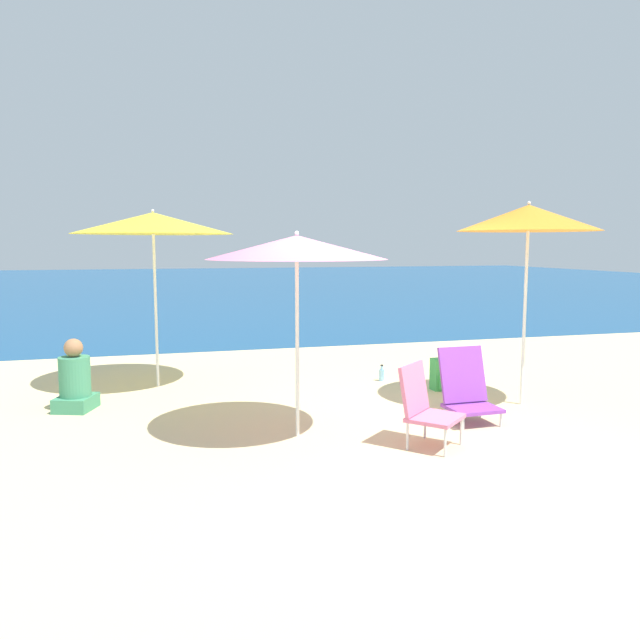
% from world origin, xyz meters
% --- Properties ---
extents(ground_plane, '(60.00, 60.00, 0.00)m').
position_xyz_m(ground_plane, '(0.00, 0.00, 0.00)').
color(ground_plane, beige).
extents(sea_water, '(60.00, 40.00, 0.01)m').
position_xyz_m(sea_water, '(0.00, 25.23, 0.00)').
color(sea_water, navy).
rests_on(sea_water, ground).
extents(beach_umbrella_yellow, '(2.03, 2.03, 2.30)m').
position_xyz_m(beach_umbrella_yellow, '(-1.91, 2.72, 2.12)').
color(beach_umbrella_yellow, white).
rests_on(beach_umbrella_yellow, ground).
extents(beach_umbrella_orange, '(1.59, 1.59, 2.33)m').
position_xyz_m(beach_umbrella_orange, '(2.15, 0.61, 2.14)').
color(beach_umbrella_orange, white).
rests_on(beach_umbrella_orange, ground).
extents(beach_umbrella_pink, '(1.72, 1.72, 1.97)m').
position_xyz_m(beach_umbrella_pink, '(-0.64, 0.14, 1.82)').
color(beach_umbrella_pink, white).
rests_on(beach_umbrella_pink, ground).
extents(beach_chair_pink, '(0.68, 0.68, 0.76)m').
position_xyz_m(beach_chair_pink, '(0.41, -0.47, 0.40)').
color(beach_chair_pink, silver).
rests_on(beach_chair_pink, ground).
extents(beach_chair_purple, '(0.52, 0.56, 0.77)m').
position_xyz_m(beach_chair_purple, '(1.20, 0.18, 0.34)').
color(beach_chair_purple, silver).
rests_on(beach_chair_purple, ground).
extents(person_seated_near, '(0.50, 0.54, 0.81)m').
position_xyz_m(person_seated_near, '(-2.82, 1.74, 0.32)').
color(person_seated_near, '#3F8C66').
rests_on(person_seated_near, ground).
extents(backpack_green, '(0.26, 0.21, 0.40)m').
position_xyz_m(backpack_green, '(1.59, 1.53, 0.20)').
color(backpack_green, '#47B756').
rests_on(backpack_green, ground).
extents(backpack_teal, '(0.26, 0.20, 0.34)m').
position_xyz_m(backpack_teal, '(2.06, 1.88, 0.17)').
color(backpack_teal, teal).
rests_on(backpack_teal, ground).
extents(water_bottle, '(0.07, 0.07, 0.22)m').
position_xyz_m(water_bottle, '(1.04, 2.23, 0.09)').
color(water_bottle, '#8CCCEA').
rests_on(water_bottle, ground).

